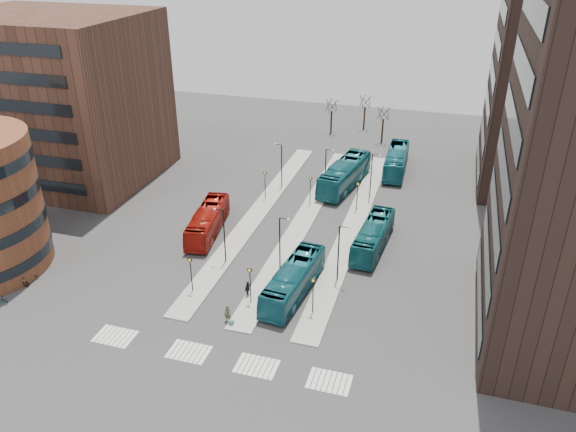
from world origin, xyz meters
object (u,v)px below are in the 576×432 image
(commuter_a, at_px, (195,242))
(bicycle_mid, at_px, (20,282))
(commuter_c, at_px, (289,286))
(bicycle_far, at_px, (30,275))
(red_bus, at_px, (208,221))
(traveller, at_px, (228,313))
(teal_bus_d, at_px, (396,161))
(teal_bus_c, at_px, (373,236))
(suitcase, at_px, (231,323))
(commuter_b, at_px, (248,289))
(teal_bus_a, at_px, (293,280))
(teal_bus_b, at_px, (345,174))

(commuter_a, height_order, bicycle_mid, commuter_a)
(commuter_a, xyz_separation_m, commuter_c, (12.16, -4.92, -0.17))
(commuter_c, xyz_separation_m, bicycle_far, (-25.59, -5.17, -0.31))
(red_bus, xyz_separation_m, bicycle_far, (-13.20, -14.05, -1.10))
(red_bus, xyz_separation_m, traveller, (8.41, -14.74, -0.64))
(red_bus, distance_m, teal_bus_d, 30.93)
(teal_bus_c, bearing_deg, traveller, -117.08)
(teal_bus_c, distance_m, bicycle_far, 35.77)
(commuter_c, bearing_deg, commuter_a, -68.21)
(red_bus, relative_size, commuter_a, 6.08)
(traveller, bearing_deg, suitcase, -47.85)
(red_bus, height_order, commuter_b, red_bus)
(teal_bus_d, height_order, bicycle_far, teal_bus_d)
(teal_bus_d, bearing_deg, traveller, -106.04)
(teal_bus_a, relative_size, teal_bus_b, 0.85)
(teal_bus_a, distance_m, commuter_c, 0.93)
(teal_bus_b, distance_m, bicycle_mid, 41.65)
(commuter_a, bearing_deg, teal_bus_d, -120.07)
(teal_bus_a, relative_size, teal_bus_c, 1.02)
(teal_bus_c, height_order, bicycle_mid, teal_bus_c)
(bicycle_mid, relative_size, bicycle_far, 1.04)
(teal_bus_a, relative_size, commuter_c, 7.64)
(teal_bus_b, height_order, teal_bus_c, teal_bus_b)
(commuter_a, distance_m, commuter_b, 10.85)
(red_bus, xyz_separation_m, bicycle_mid, (-13.20, -15.44, -1.02))
(teal_bus_d, bearing_deg, bicycle_mid, -129.96)
(teal_bus_c, distance_m, commuter_b, 16.06)
(suitcase, bearing_deg, bicycle_mid, -169.92)
(teal_bus_b, height_order, teal_bus_d, teal_bus_b)
(teal_bus_b, distance_m, bicycle_far, 40.56)
(teal_bus_a, bearing_deg, commuter_c, -171.97)
(bicycle_mid, bearing_deg, teal_bus_a, -87.28)
(traveller, xyz_separation_m, commuter_c, (3.97, 5.85, -0.15))
(teal_bus_d, relative_size, traveller, 6.72)
(suitcase, xyz_separation_m, red_bus, (-8.90, 15.21, 1.26))
(commuter_b, bearing_deg, red_bus, 49.12)
(red_bus, distance_m, teal_bus_c, 18.87)
(commuter_b, bearing_deg, commuter_a, 61.66)
(commuter_c, relative_size, bicycle_mid, 0.87)
(red_bus, height_order, teal_bus_b, teal_bus_b)
(traveller, xyz_separation_m, commuter_a, (-8.19, 10.78, 0.02))
(red_bus, distance_m, bicycle_far, 19.31)
(commuter_c, height_order, bicycle_mid, commuter_c)
(suitcase, distance_m, commuter_b, 4.62)
(commuter_a, relative_size, bicycle_mid, 1.07)
(teal_bus_b, xyz_separation_m, traveller, (-4.03, -32.09, -0.94))
(traveller, height_order, bicycle_far, traveller)
(traveller, distance_m, commuter_c, 7.08)
(bicycle_far, bearing_deg, red_bus, -52.09)
(teal_bus_b, height_order, bicycle_far, teal_bus_b)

